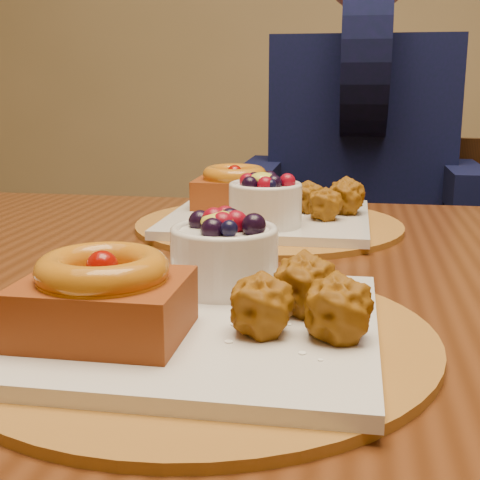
# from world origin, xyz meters

# --- Properties ---
(dining_table) EXTENTS (1.60, 0.90, 0.76)m
(dining_table) POSITION_xyz_m (-0.11, -0.08, 0.68)
(dining_table) COLOR #3C1C0B
(dining_table) RESTS_ON ground
(place_setting_near) EXTENTS (0.38, 0.38, 0.09)m
(place_setting_near) POSITION_xyz_m (-0.11, -0.29, 0.78)
(place_setting_near) COLOR brown
(place_setting_near) RESTS_ON dining_table
(place_setting_far) EXTENTS (0.38, 0.38, 0.09)m
(place_setting_far) POSITION_xyz_m (-0.11, 0.14, 0.78)
(place_setting_far) COLOR brown
(place_setting_far) RESTS_ON dining_table
(chair_far) EXTENTS (0.49, 0.49, 0.83)m
(chair_far) POSITION_xyz_m (0.09, 0.75, 0.46)
(chair_far) COLOR black
(chair_far) RESTS_ON ground
(diner) EXTENTS (0.50, 0.49, 0.82)m
(diner) POSITION_xyz_m (0.02, 0.77, 0.87)
(diner) COLOR black
(diner) RESTS_ON ground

